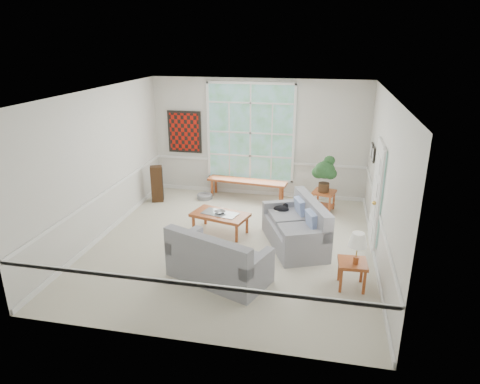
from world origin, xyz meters
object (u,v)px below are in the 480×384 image
end_table (324,201)px  side_table (352,274)px  loveseat_front (219,255)px  coffee_table (220,223)px  loveseat_right (295,224)px

end_table → side_table: size_ratio=1.05×
end_table → side_table: end_table is taller
loveseat_front → side_table: loveseat_front is taller
coffee_table → end_table: (2.12, 1.70, 0.03)m
loveseat_right → end_table: (0.53, 1.98, -0.22)m
loveseat_right → coffee_table: bearing=147.6°
loveseat_front → end_table: bearing=86.3°
end_table → coffee_table: bearing=-141.2°
coffee_table → loveseat_front: bearing=-61.7°
coffee_table → side_table: bearing=-16.8°
coffee_table → side_table: 3.10m
loveseat_right → side_table: (1.06, -1.33, -0.23)m
loveseat_right → loveseat_front: 1.90m
end_table → side_table: bearing=-81.0°
coffee_table → loveseat_right: bearing=4.5°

